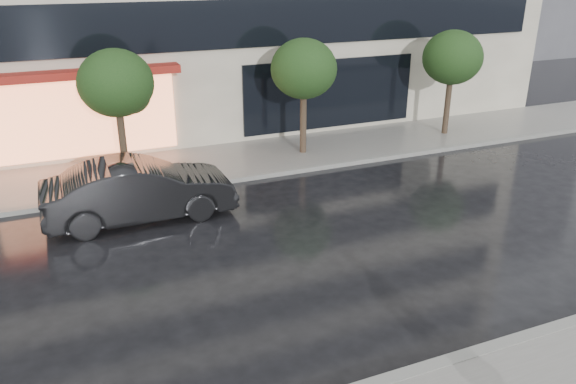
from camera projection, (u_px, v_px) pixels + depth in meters
ground at (379, 342)px, 10.01m from camera, size 120.00×120.00×0.00m
sidewalk_far at (218, 162)px, 18.72m from camera, size 60.00×3.50×0.12m
curb_near at (411, 374)px, 9.13m from camera, size 60.00×0.25×0.14m
curb_far at (234, 180)px, 17.22m from camera, size 60.00×0.25×0.14m
tree_mid_west at (118, 85)px, 16.39m from camera, size 2.20×2.20×3.99m
tree_mid_east at (305, 71)px, 18.53m from camera, size 2.20×2.20×3.99m
tree_far_east at (453, 59)px, 20.67m from camera, size 2.20×2.20×3.99m
parked_car at (140, 190)px, 14.50m from camera, size 4.85×1.70×1.60m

